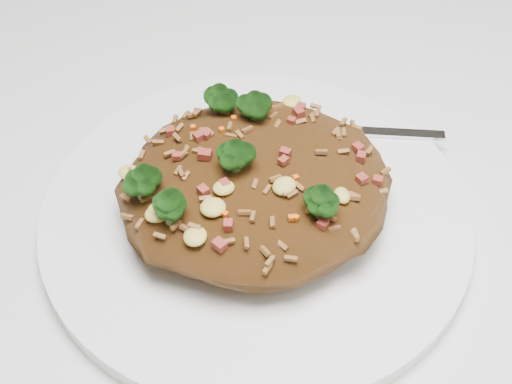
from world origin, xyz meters
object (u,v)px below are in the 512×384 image
fried_rice (255,177)px  fork (344,130)px  dining_table (300,323)px  plate (256,214)px

fried_rice → fork: bearing=31.9°
fried_rice → fork: 0.10m
dining_table → fried_rice: size_ratio=6.83×
dining_table → plate: plate is taller
fried_rice → fork: size_ratio=1.12×
plate → fried_rice: size_ratio=1.62×
dining_table → fork: (0.06, 0.08, 0.11)m
fork → fried_rice: bearing=-127.0°
plate → fork: bearing=32.2°
dining_table → plate: bearing=128.7°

